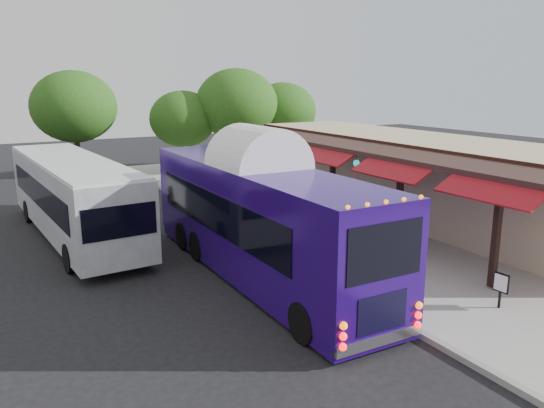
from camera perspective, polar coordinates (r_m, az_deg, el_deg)
ground at (r=17.25m, az=3.79°, el=-7.46°), size 90.00×90.00×0.00m
sidewalk at (r=23.11m, az=8.86°, el=-2.04°), size 10.00×40.00×0.15m
curb at (r=20.54m, az=-2.15°, el=-3.82°), size 0.20×40.00×0.16m
station_shelter at (r=24.92m, az=15.18°, el=2.93°), size 8.15×20.00×3.60m
coach_bus at (r=16.42m, az=-1.47°, el=-1.07°), size 2.55×11.85×3.77m
city_bus at (r=22.08m, az=-20.60°, el=0.97°), size 3.39×11.78×3.12m
ped_a at (r=21.02m, az=5.29°, el=-0.48°), size 0.80×0.62×1.97m
ped_b at (r=22.11m, az=-1.44°, el=-0.13°), size 0.95×0.82×1.68m
ped_c at (r=21.85m, az=3.04°, el=-0.44°), size 0.97×0.86×1.58m
ped_d at (r=25.07m, az=0.76°, el=1.36°), size 1.14×0.81×1.60m
sign_board at (r=15.37m, az=23.41°, el=-7.95°), size 0.09×0.44×0.97m
tree_left at (r=35.20m, az=-9.57°, el=9.00°), size 4.27×4.27×5.47m
tree_mid at (r=35.32m, az=-3.83°, el=10.69°), size 5.37×5.37×6.88m
tree_right at (r=37.33m, az=1.13°, el=9.92°), size 4.67×4.67×5.98m
tree_far at (r=35.82m, az=-20.53°, el=9.77°), size 5.25×5.25×6.72m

